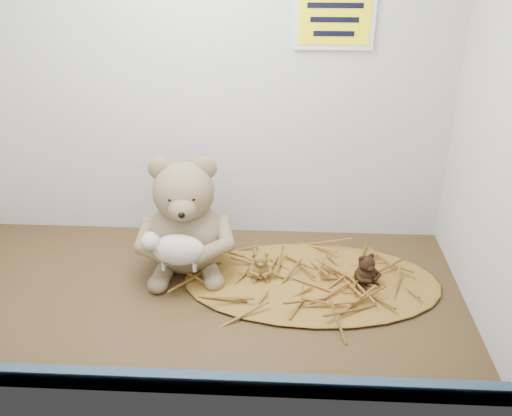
# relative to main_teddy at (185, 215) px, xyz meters

# --- Properties ---
(alcove_shell) EXTENTS (1.20, 0.60, 0.90)m
(alcove_shell) POSITION_rel_main_teddy_xyz_m (0.03, -0.02, 0.31)
(alcove_shell) COLOR #3D2A15
(alcove_shell) RESTS_ON ground
(front_rail) EXTENTS (1.19, 0.02, 0.04)m
(front_rail) POSITION_rel_main_teddy_xyz_m (0.03, -0.40, -0.12)
(front_rail) COLOR #354B65
(front_rail) RESTS_ON shelf_floor
(straw_bed) EXTENTS (0.59, 0.34, 0.01)m
(straw_bed) POSITION_rel_main_teddy_xyz_m (0.30, -0.06, -0.14)
(straw_bed) COLOR brown
(straw_bed) RESTS_ON shelf_floor
(main_teddy) EXTENTS (0.25, 0.26, 0.28)m
(main_teddy) POSITION_rel_main_teddy_xyz_m (0.00, 0.00, 0.00)
(main_teddy) COLOR #928559
(main_teddy) RESTS_ON shelf_floor
(toy_lamb) EXTENTS (0.15, 0.09, 0.10)m
(toy_lamb) POSITION_rel_main_teddy_xyz_m (0.00, -0.10, -0.03)
(toy_lamb) COLOR beige
(toy_lamb) RESTS_ON main_teddy
(mini_teddy_tan) EXTENTS (0.06, 0.06, 0.07)m
(mini_teddy_tan) POSITION_rel_main_teddy_xyz_m (0.18, -0.05, -0.10)
(mini_teddy_tan) COLOR olive
(mini_teddy_tan) RESTS_ON straw_bed
(mini_teddy_brown) EXTENTS (0.08, 0.08, 0.07)m
(mini_teddy_brown) POSITION_rel_main_teddy_xyz_m (0.41, -0.06, -0.09)
(mini_teddy_brown) COLOR black
(mini_teddy_brown) RESTS_ON straw_bed
(wall_sign) EXTENTS (0.16, 0.01, 0.11)m
(wall_sign) POSITION_rel_main_teddy_xyz_m (0.33, 0.18, 0.41)
(wall_sign) COLOR #FFF30D
(wall_sign) RESTS_ON back_wall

